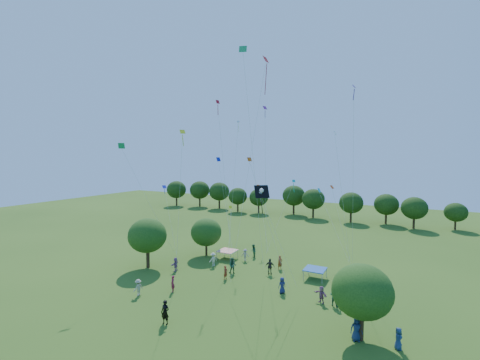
# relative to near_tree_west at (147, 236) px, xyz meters

# --- Properties ---
(near_tree_west) EXTENTS (4.52, 4.52, 5.91)m
(near_tree_west) POSITION_rel_near_tree_west_xyz_m (0.00, 0.00, 0.00)
(near_tree_west) COLOR #422B19
(near_tree_west) RESTS_ON ground
(near_tree_north) EXTENTS (4.09, 4.09, 5.01)m
(near_tree_north) POSITION_rel_near_tree_west_xyz_m (3.59, 7.13, -0.70)
(near_tree_north) COLOR #422B19
(near_tree_north) RESTS_ON ground
(near_tree_east) EXTENTS (4.28, 4.28, 5.55)m
(near_tree_east) POSITION_rel_near_tree_west_xyz_m (24.56, -4.28, -0.26)
(near_tree_east) COLOR #422B19
(near_tree_east) RESTS_ON ground
(treeline) EXTENTS (88.01, 8.77, 6.77)m
(treeline) POSITION_rel_near_tree_west_xyz_m (11.27, 40.37, 0.22)
(treeline) COLOR #422B19
(treeline) RESTS_ON ground
(tent_red_stripe) EXTENTS (2.20, 2.20, 1.10)m
(tent_red_stripe) POSITION_rel_near_tree_west_xyz_m (6.77, 7.25, -2.83)
(tent_red_stripe) COLOR #F44A1C
(tent_red_stripe) RESTS_ON ground
(tent_blue) EXTENTS (2.20, 2.20, 1.10)m
(tent_blue) POSITION_rel_near_tree_west_xyz_m (18.61, 5.78, -2.83)
(tent_blue) COLOR #174C98
(tent_blue) RESTS_ON ground
(man_in_black) EXTENTS (0.76, 0.54, 1.92)m
(man_in_black) POSITION_rel_near_tree_west_xyz_m (10.57, -9.16, -2.91)
(man_in_black) COLOR black
(man_in_black) RESTS_ON ground
(crowd_person_0) EXTENTS (0.82, 0.86, 1.57)m
(crowd_person_0) POSITION_rel_near_tree_west_xyz_m (16.74, 0.59, -3.09)
(crowd_person_0) COLOR navy
(crowd_person_0) RESTS_ON ground
(crowd_person_1) EXTENTS (0.69, 0.71, 1.63)m
(crowd_person_1) POSITION_rel_near_tree_west_xyz_m (14.23, 6.71, -3.06)
(crowd_person_1) COLOR #98381B
(crowd_person_1) RESTS_ON ground
(crowd_person_2) EXTENTS (0.69, 0.94, 1.71)m
(crowd_person_2) POSITION_rel_near_tree_west_xyz_m (9.47, 9.39, -3.01)
(crowd_person_2) COLOR #255837
(crowd_person_2) RESTS_ON ground
(crowd_person_3) EXTENTS (1.08, 0.71, 1.53)m
(crowd_person_3) POSITION_rel_near_tree_west_xyz_m (9.17, 7.62, -3.11)
(crowd_person_3) COLOR #AD9B8A
(crowd_person_3) RESTS_ON ground
(crowd_person_4) EXTENTS (1.00, 1.14, 1.80)m
(crowd_person_4) POSITION_rel_near_tree_west_xyz_m (22.85, 7.06, -2.97)
(crowd_person_4) COLOR #3C3130
(crowd_person_4) RESTS_ON ground
(crowd_person_5) EXTENTS (1.51, 1.12, 1.54)m
(crowd_person_5) POSITION_rel_near_tree_west_xyz_m (20.60, 0.31, -3.10)
(crowd_person_5) COLOR #874E72
(crowd_person_5) RESTS_ON ground
(crowd_person_6) EXTENTS (0.63, 0.84, 1.51)m
(crowd_person_6) POSITION_rel_near_tree_west_xyz_m (26.98, -4.26, -3.11)
(crowd_person_6) COLOR navy
(crowd_person_6) RESTS_ON ground
(crowd_person_7) EXTENTS (0.67, 0.71, 1.61)m
(crowd_person_7) POSITION_rel_near_tree_west_xyz_m (7.13, -4.09, -3.07)
(crowd_person_7) COLOR maroon
(crowd_person_7) RESTS_ON ground
(crowd_person_8) EXTENTS (0.98, 0.67, 1.82)m
(crowd_person_8) POSITION_rel_near_tree_west_xyz_m (21.77, 0.29, -2.96)
(crowd_person_8) COLOR #26593B
(crowd_person_8) RESTS_ON ground
(crowd_person_9) EXTENTS (0.83, 1.18, 1.65)m
(crowd_person_9) POSITION_rel_near_tree_west_xyz_m (6.66, 4.01, -3.04)
(crowd_person_9) COLOR beige
(crowd_person_9) RESTS_ON ground
(crowd_person_10) EXTENTS (1.12, 0.65, 1.79)m
(crowd_person_10) POSITION_rel_near_tree_west_xyz_m (13.80, 4.69, -2.97)
(crowd_person_10) COLOR #36312B
(crowd_person_10) RESTS_ON ground
(crowd_person_11) EXTENTS (0.74, 1.54, 1.59)m
(crowd_person_11) POSITION_rel_near_tree_west_xyz_m (3.70, 0.58, -3.07)
(crowd_person_11) COLOR #8C538E
(crowd_person_11) RESTS_ON ground
(crowd_person_12) EXTENTS (0.96, 0.71, 1.74)m
(crowd_person_12) POSITION_rel_near_tree_west_xyz_m (24.28, -4.51, -3.00)
(crowd_person_12) COLOR navy
(crowd_person_12) RESTS_ON ground
(crowd_person_13) EXTENTS (0.44, 0.60, 1.50)m
(crowd_person_13) POSITION_rel_near_tree_west_xyz_m (10.11, 1.07, -3.12)
(crowd_person_13) COLOR maroon
(crowd_person_13) RESTS_ON ground
(crowd_person_14) EXTENTS (1.00, 0.73, 1.81)m
(crowd_person_14) POSITION_rel_near_tree_west_xyz_m (9.93, 2.98, -2.97)
(crowd_person_14) COLOR #204C32
(crowd_person_14) RESTS_ON ground
(crowd_person_15) EXTENTS (0.60, 1.08, 1.58)m
(crowd_person_15) POSITION_rel_near_tree_west_xyz_m (4.80, -6.30, -3.08)
(crowd_person_15) COLOR #A49D83
(crowd_person_15) RESTS_ON ground
(pirate_kite) EXTENTS (2.79, 3.93, 9.52)m
(pirate_kite) POSITION_rel_near_tree_west_xyz_m (16.44, -3.64, 6.34)
(pirate_kite) COLOR black
(red_high_kite) EXTENTS (1.96, 4.60, 21.93)m
(red_high_kite) POSITION_rel_near_tree_west_xyz_m (13.92, 1.44, 14.97)
(red_high_kite) COLOR red
(small_kite_0) EXTENTS (2.81, 2.04, 8.52)m
(small_kite_0) POSITION_rel_near_tree_west_xyz_m (19.71, 10.24, 4.21)
(small_kite_0) COLOR #BD3E0B
(small_kite_1) EXTENTS (3.61, 1.45, 11.87)m
(small_kite_1) POSITION_rel_near_tree_west_xyz_m (15.57, -2.08, 5.91)
(small_kite_1) COLOR #E4540C
(small_kite_2) EXTENTS (2.22, 1.42, 14.40)m
(small_kite_2) POSITION_rel_near_tree_west_xyz_m (8.33, -4.07, 8.38)
(small_kite_2) COLOR #C2CB12
(small_kite_3) EXTENTS (3.53, 5.34, 13.46)m
(small_kite_3) POSITION_rel_near_tree_west_xyz_m (-0.69, -1.65, 8.41)
(small_kite_3) COLOR #19892E
(small_kite_4) EXTENTS (4.97, 3.70, 8.00)m
(small_kite_4) POSITION_rel_near_tree_west_xyz_m (-1.61, 5.29, 3.86)
(small_kite_4) COLOR #1321C1
(small_kite_5) EXTENTS (0.50, 0.60, 18.03)m
(small_kite_5) POSITION_rel_near_tree_west_xyz_m (11.70, 7.98, 10.98)
(small_kite_5) COLOR #7D1583
(small_kite_6) EXTENTS (1.62, 5.50, 16.99)m
(small_kite_6) POSITION_rel_near_tree_west_xyz_m (6.26, 10.51, 9.24)
(small_kite_6) COLOR white
(small_kite_7) EXTENTS (5.04, 5.75, 7.73)m
(small_kite_7) POSITION_rel_near_tree_west_xyz_m (17.55, 13.57, 3.65)
(small_kite_7) COLOR #0EB0D2
(small_kite_8) EXTENTS (1.74, 0.91, 18.88)m
(small_kite_8) POSITION_rel_near_tree_west_xyz_m (6.53, 6.17, 11.59)
(small_kite_8) COLOR red
(small_kite_9) EXTENTS (4.31, 6.47, 7.84)m
(small_kite_9) POSITION_rel_near_tree_west_xyz_m (8.47, 13.72, 4.04)
(small_kite_9) COLOR #E5570C
(small_kite_10) EXTENTS (2.98, 5.62, 4.86)m
(small_kite_10) POSITION_rel_near_tree_west_xyz_m (5.24, 10.74, 1.16)
(small_kite_10) COLOR #FFF816
(small_kite_11) EXTENTS (1.31, 3.41, 22.42)m
(small_kite_11) POSITION_rel_near_tree_west_xyz_m (13.14, 0.22, 15.08)
(small_kite_11) COLOR #198A47
(small_kite_12) EXTENTS (6.96, 7.95, 11.82)m
(small_kite_12) POSITION_rel_near_tree_west_xyz_m (2.28, 13.05, 6.91)
(small_kite_12) COLOR #111BB1
(small_kite_13) EXTENTS (0.48, 4.36, 18.74)m
(small_kite_13) POSITION_rel_near_tree_west_xyz_m (22.27, 5.58, 10.44)
(small_kite_13) COLOR #5A178F
(small_kite_14) EXTENTS (1.78, 2.18, 14.61)m
(small_kite_14) POSITION_rel_near_tree_west_xyz_m (20.62, 7.07, 8.27)
(small_kite_14) COLOR white
(small_kite_15) EXTENTS (1.70, 6.13, 8.79)m
(small_kite_15) POSITION_rel_near_tree_west_xyz_m (13.15, 12.53, 4.03)
(small_kite_15) COLOR #0BACB3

